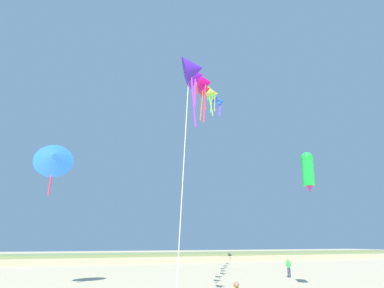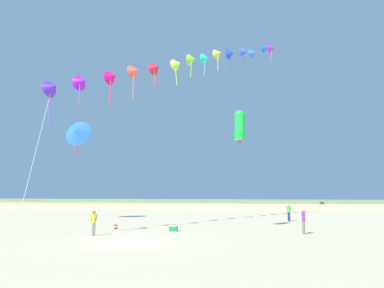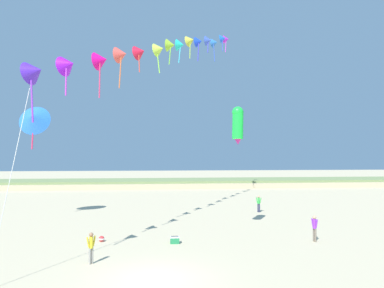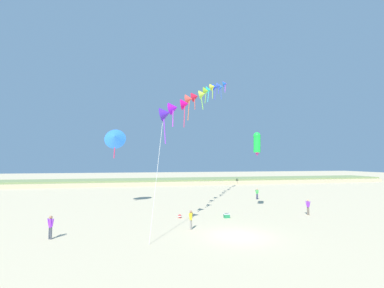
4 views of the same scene
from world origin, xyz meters
name	(u,v)px [view 1 (image 1 of 4)]	position (x,y,z in m)	size (l,w,h in m)	color
dune_ridge	(120,258)	(0.00, 47.20, 0.64)	(120.00, 11.79, 1.29)	#BFAE8B
person_near_right	(289,266)	(10.13, 17.44, 0.95)	(0.51, 0.40, 1.64)	#282D4C
kite_banner_string	(213,95)	(1.87, 15.22, 15.45)	(16.64, 30.35, 21.74)	#4E22C1
large_kite_low_lead	(53,157)	(-10.48, 15.19, 8.73)	(2.76, 1.82, 4.06)	blue
large_kite_mid_trail	(308,170)	(5.97, 8.73, 7.82)	(0.84, 0.82, 2.76)	#1BDB3B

